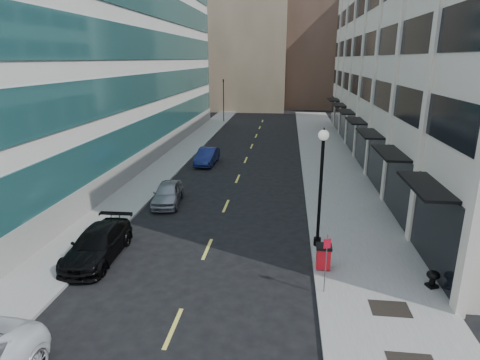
% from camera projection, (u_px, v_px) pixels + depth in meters
% --- Properties ---
extents(sidewalk_right, '(5.00, 80.00, 0.15)m').
position_uv_depth(sidewalk_right, '(337.00, 181.00, 30.01)').
color(sidewalk_right, gray).
rests_on(sidewalk_right, ground).
extents(sidewalk_left, '(3.00, 80.00, 0.15)m').
position_uv_depth(sidewalk_left, '(156.00, 175.00, 31.58)').
color(sidewalk_left, gray).
rests_on(sidewalk_left, ground).
extents(building_right, '(15.30, 46.50, 18.25)m').
position_uv_depth(building_right, '(452.00, 57.00, 33.00)').
color(building_right, beige).
rests_on(building_right, ground).
extents(building_left, '(16.14, 46.00, 20.00)m').
position_uv_depth(building_left, '(73.00, 46.00, 36.42)').
color(building_left, silver).
rests_on(building_left, ground).
extents(skyline_tan_near, '(14.00, 18.00, 28.00)m').
position_uv_depth(skyline_tan_near, '(248.00, 29.00, 72.87)').
color(skyline_tan_near, '#9B8465').
rests_on(skyline_tan_near, ground).
extents(skyline_brown, '(12.00, 16.00, 34.00)m').
position_uv_depth(skyline_brown, '(315.00, 13.00, 74.45)').
color(skyline_brown, brown).
rests_on(skyline_brown, ground).
extents(skyline_tan_far, '(12.00, 14.00, 22.00)m').
position_uv_depth(skyline_tan_far, '(206.00, 48.00, 84.37)').
color(skyline_tan_far, '#9B8465').
rests_on(skyline_tan_far, ground).
extents(skyline_stone, '(10.00, 14.00, 20.00)m').
position_uv_depth(skyline_stone, '(373.00, 52.00, 69.65)').
color(skyline_stone, beige).
rests_on(skyline_stone, ground).
extents(grate_far, '(1.40, 1.00, 0.01)m').
position_uv_depth(grate_far, '(390.00, 309.00, 14.58)').
color(grate_far, black).
rests_on(grate_far, sidewalk_right).
extents(road_centerline, '(0.15, 68.20, 0.01)m').
position_uv_depth(road_centerline, '(232.00, 191.00, 28.02)').
color(road_centerline, '#D8CC4C').
rests_on(road_centerline, ground).
extents(traffic_signal, '(0.66, 0.66, 6.98)m').
position_uv_depth(traffic_signal, '(223.00, 82.00, 56.44)').
color(traffic_signal, black).
rests_on(traffic_signal, ground).
extents(car_black_pickup, '(2.13, 4.96, 1.42)m').
position_uv_depth(car_black_pickup, '(98.00, 244.00, 18.37)').
color(car_black_pickup, black).
rests_on(car_black_pickup, ground).
extents(car_silver_sedan, '(2.09, 4.22, 1.38)m').
position_uv_depth(car_silver_sedan, '(168.00, 193.00, 25.39)').
color(car_silver_sedan, gray).
rests_on(car_silver_sedan, ground).
extents(car_blue_sedan, '(1.61, 4.27, 1.39)m').
position_uv_depth(car_blue_sedan, '(207.00, 156.00, 34.96)').
color(car_blue_sedan, navy).
rests_on(car_blue_sedan, ground).
extents(trash_bin, '(0.68, 0.76, 1.08)m').
position_uv_depth(trash_bin, '(323.00, 256.00, 17.25)').
color(trash_bin, red).
rests_on(trash_bin, sidewalk_right).
extents(lamppost, '(0.48, 0.48, 5.80)m').
position_uv_depth(lamppost, '(321.00, 178.00, 18.56)').
color(lamppost, black).
rests_on(lamppost, sidewalk_right).
extents(sign_post, '(0.28, 0.12, 2.42)m').
position_uv_depth(sign_post, '(326.00, 256.00, 15.19)').
color(sign_post, slate).
rests_on(sign_post, sidewalk_right).
extents(urn_planter, '(0.51, 0.51, 0.71)m').
position_uv_depth(urn_planter, '(433.00, 277.00, 15.86)').
color(urn_planter, black).
rests_on(urn_planter, sidewalk_right).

